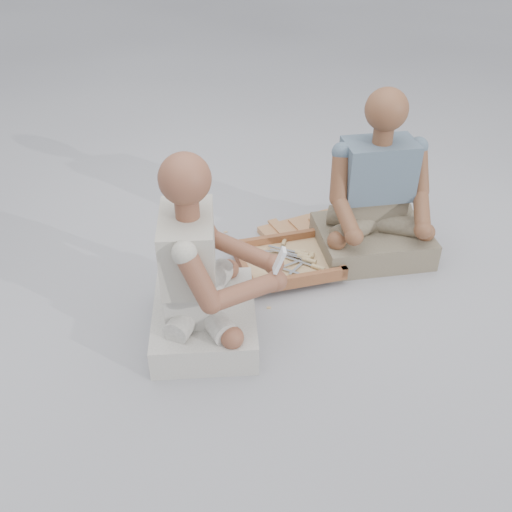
{
  "coord_description": "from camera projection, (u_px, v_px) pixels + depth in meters",
  "views": [
    {
      "loc": [
        -0.3,
        -1.97,
        1.75
      ],
      "look_at": [
        -0.09,
        0.08,
        0.3
      ],
      "focal_mm": 40.0,
      "sensor_mm": 36.0,
      "label": 1
    }
  ],
  "objects": [
    {
      "name": "carved_panel",
      "position": [
        315.0,
        234.0,
        3.19
      ],
      "size": [
        0.63,
        0.53,
        0.04
      ],
      "primitive_type": "cube",
      "rotation": [
        0.0,
        0.0,
        0.35
      ],
      "color": "#A4633F",
      "rests_on": "ground"
    },
    {
      "name": "mobile_phone",
      "position": [
        279.0,
        260.0,
        2.29
      ],
      "size": [
        0.05,
        0.05,
        0.11
      ],
      "rotation": [
        -0.35,
        0.0,
        -1.59
      ],
      "color": "silver",
      "rests_on": "craftsman"
    },
    {
      "name": "wood_chip_6",
      "position": [
        247.0,
        310.0,
        2.68
      ],
      "size": [
        0.02,
        0.02,
        0.0
      ],
      "primitive_type": "cube",
      "rotation": [
        0.0,
        0.0,
        1.06
      ],
      "color": "tan",
      "rests_on": "ground"
    },
    {
      "name": "wood_chip_8",
      "position": [
        294.0,
        254.0,
        3.06
      ],
      "size": [
        0.02,
        0.02,
        0.0
      ],
      "primitive_type": "cube",
      "rotation": [
        0.0,
        0.0,
        2.29
      ],
      "color": "tan",
      "rests_on": "ground"
    },
    {
      "name": "wood_chip_0",
      "position": [
        221.0,
        291.0,
        2.8
      ],
      "size": [
        0.02,
        0.02,
        0.0
      ],
      "primitive_type": "cube",
      "rotation": [
        0.0,
        0.0,
        1.42
      ],
      "color": "tan",
      "rests_on": "ground"
    },
    {
      "name": "chisel_0",
      "position": [
        302.0,
        275.0,
        2.79
      ],
      "size": [
        0.19,
        0.14,
        0.02
      ],
      "rotation": [
        0.0,
        0.0,
        -0.58
      ],
      "color": "silver",
      "rests_on": "tool_tray"
    },
    {
      "name": "chisel_9",
      "position": [
        283.0,
        244.0,
        3.01
      ],
      "size": [
        0.09,
        0.21,
        0.02
      ],
      "rotation": [
        0.0,
        0.0,
        1.24
      ],
      "color": "silver",
      "rests_on": "tool_tray"
    },
    {
      "name": "craftsman",
      "position": [
        201.0,
        279.0,
        2.39
      ],
      "size": [
        0.58,
        0.57,
        0.87
      ],
      "rotation": [
        0.0,
        0.0,
        -1.6
      ],
      "color": "beige",
      "rests_on": "ground"
    },
    {
      "name": "chisel_2",
      "position": [
        306.0,
        259.0,
        2.89
      ],
      "size": [
        0.19,
        0.13,
        0.02
      ],
      "rotation": [
        0.0,
        0.0,
        -0.57
      ],
      "color": "silver",
      "rests_on": "tool_tray"
    },
    {
      "name": "wood_chip_7",
      "position": [
        290.0,
        241.0,
        3.15
      ],
      "size": [
        0.02,
        0.02,
        0.0
      ],
      "primitive_type": "cube",
      "rotation": [
        0.0,
        0.0,
        0.9
      ],
      "color": "tan",
      "rests_on": "ground"
    },
    {
      "name": "wood_chip_2",
      "position": [
        333.0,
        237.0,
        3.19
      ],
      "size": [
        0.02,
        0.02,
        0.0
      ],
      "primitive_type": "cube",
      "rotation": [
        0.0,
        0.0,
        1.1
      ],
      "color": "tan",
      "rests_on": "ground"
    },
    {
      "name": "wood_chip_10",
      "position": [
        270.0,
        248.0,
        3.1
      ],
      "size": [
        0.02,
        0.02,
        0.0
      ],
      "primitive_type": "cube",
      "rotation": [
        0.0,
        0.0,
        1.38
      ],
      "color": "tan",
      "rests_on": "ground"
    },
    {
      "name": "chisel_1",
      "position": [
        307.0,
        259.0,
        2.91
      ],
      "size": [
        0.16,
        0.18,
        0.02
      ],
      "rotation": [
        0.0,
        0.0,
        0.84
      ],
      "color": "silver",
      "rests_on": "tool_tray"
    },
    {
      "name": "wood_chip_1",
      "position": [
        277.0,
        268.0,
        2.95
      ],
      "size": [
        0.02,
        0.02,
        0.0
      ],
      "primitive_type": "cube",
      "rotation": [
        0.0,
        0.0,
        2.4
      ],
      "color": "tan",
      "rests_on": "ground"
    },
    {
      "name": "chisel_7",
      "position": [
        314.0,
        266.0,
        2.85
      ],
      "size": [
        0.19,
        0.14,
        0.02
      ],
      "rotation": [
        0.0,
        0.0,
        -0.63
      ],
      "color": "silver",
      "rests_on": "tool_tray"
    },
    {
      "name": "wood_chip_3",
      "position": [
        269.0,
        308.0,
        2.69
      ],
      "size": [
        0.02,
        0.02,
        0.0
      ],
      "primitive_type": "cube",
      "rotation": [
        0.0,
        0.0,
        2.95
      ],
      "color": "tan",
      "rests_on": "ground"
    },
    {
      "name": "chisel_5",
      "position": [
        315.0,
        266.0,
        2.86
      ],
      "size": [
        0.17,
        0.16,
        0.02
      ],
      "rotation": [
        0.0,
        0.0,
        -0.74
      ],
      "color": "silver",
      "rests_on": "tool_tray"
    },
    {
      "name": "chisel_8",
      "position": [
        295.0,
        251.0,
        2.96
      ],
      "size": [
        0.22,
        0.04,
        0.02
      ],
      "rotation": [
        0.0,
        0.0,
        -0.11
      ],
      "color": "silver",
      "rests_on": "tool_tray"
    },
    {
      "name": "companion",
      "position": [
        376.0,
        203.0,
        2.91
      ],
      "size": [
        0.6,
        0.5,
        0.89
      ],
      "rotation": [
        0.0,
        0.0,
        3.21
      ],
      "color": "#736852",
      "rests_on": "ground"
    },
    {
      "name": "wood_chip_5",
      "position": [
        229.0,
        287.0,
        2.82
      ],
      "size": [
        0.02,
        0.02,
        0.0
      ],
      "primitive_type": "cube",
      "rotation": [
        0.0,
        0.0,
        0.88
      ],
      "color": "tan",
      "rests_on": "ground"
    },
    {
      "name": "ground",
      "position": [
        278.0,
        317.0,
        2.64
      ],
      "size": [
        60.0,
        60.0,
        0.0
      ],
      "primitive_type": "plane",
      "color": "#A1A2A7",
      "rests_on": "ground"
    },
    {
      "name": "wood_chip_9",
      "position": [
        226.0,
        232.0,
        3.23
      ],
      "size": [
        0.02,
        0.02,
        0.0
      ],
      "primitive_type": "cube",
      "rotation": [
        0.0,
        0.0,
        0.41
      ],
      "color": "tan",
      "rests_on": "ground"
    },
    {
      "name": "wood_chip_4",
      "position": [
        246.0,
        284.0,
        2.84
      ],
      "size": [
        0.02,
        0.02,
        0.0
      ],
      "primitive_type": "cube",
      "rotation": [
        0.0,
        0.0,
        1.79
      ],
      "color": "tan",
      "rests_on": "ground"
    },
    {
      "name": "chisel_6",
      "position": [
        304.0,
        259.0,
        2.9
      ],
      "size": [
        0.21,
        0.11,
        0.02
      ],
      "rotation": [
        0.0,
        0.0,
        0.44
      ],
      "color": "silver",
      "rests_on": "tool_tray"
    },
    {
      "name": "chisel_4",
      "position": [
        300.0,
        256.0,
        2.91
      ],
      "size": [
        0.2,
        0.11,
        0.02
      ],
      "rotation": [
        0.0,
        0.0,
        -0.47
      ],
      "color": "silver",
      "rests_on": "tool_tray"
    },
    {
      "name": "tool_tray",
      "position": [
        287.0,
        261.0,
        2.9
      ],
      "size": [
        0.56,
        0.48,
        0.06
      ],
      "rotation": [
        0.0,
        0.0,
        0.17
      ],
      "color": "brown",
      "rests_on": "carved_panel"
    },
    {
      "name": "chisel_3",
      "position": [
        298.0,
        253.0,
        2.93
      ],
      "size": [
        0.2,
        0.12,
        0.02
      ],
      "rotation": [
        0.0,
        0.0,
        -0.5
      ],
      "color": "silver",
      "rests_on": "tool_tray"
    }
  ]
}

